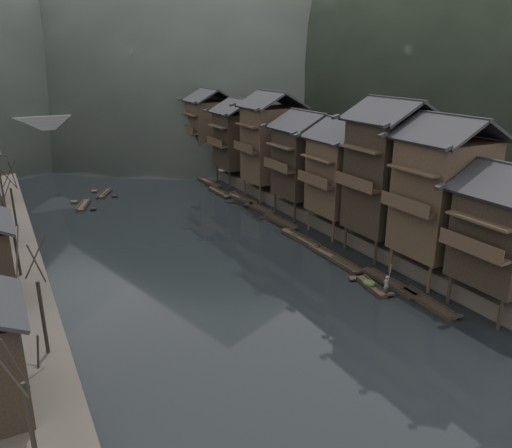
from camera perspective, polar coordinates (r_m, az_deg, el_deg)
water at (r=40.84m, az=1.29°, el=-10.12°), size 300.00×300.00×0.00m
right_bank at (r=90.42m, az=8.43°, el=6.57°), size 40.00×200.00×1.80m
stilt_houses at (r=62.27m, az=6.68°, el=8.63°), size 9.00×67.60×16.05m
bare_trees at (r=40.80m, az=-25.56°, el=-2.04°), size 3.71×43.30×7.41m
moored_sampans at (r=65.90m, az=0.15°, el=1.55°), size 3.00×66.31×0.47m
midriver_boats at (r=74.79m, az=-18.05°, el=2.71°), size 6.82×10.11×0.44m
stone_bridge at (r=105.67m, az=-18.32°, el=9.91°), size 40.00×6.00×9.00m
hero_sampan at (r=45.88m, az=12.97°, el=-6.93°), size 1.69×4.70×0.43m
cargo_heap at (r=45.77m, az=12.82°, el=-6.24°), size 1.02×1.34×0.61m
boatman at (r=44.56m, az=14.68°, el=-6.41°), size 0.61×0.42×1.60m
bamboo_pole at (r=43.59m, az=15.18°, el=-2.99°), size 1.38×1.78×4.04m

